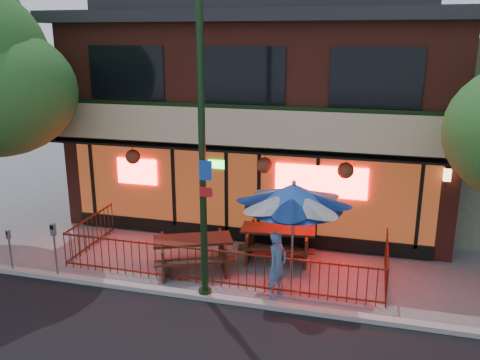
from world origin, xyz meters
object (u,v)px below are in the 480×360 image
object	(u,v)px
picnic_table_left	(193,249)
street_light	(203,171)
picnic_table_right	(278,238)
parking_meter_near	(54,242)
parking_meter_far	(9,244)
pedestrian	(277,265)
patio_umbrella	(294,196)

from	to	relation	value
picnic_table_left	street_light	bearing A→B (deg)	-59.58
street_light	picnic_table_right	size ratio (longest dim) A/B	3.17
parking_meter_near	street_light	bearing A→B (deg)	1.11
picnic_table_left	parking_meter_far	distance (m)	4.80
pedestrian	picnic_table_left	bearing A→B (deg)	94.64
picnic_table_right	street_light	bearing A→B (deg)	-114.90
picnic_table_right	parking_meter_far	xyz separation A→B (m)	(-6.63, -2.78, 0.24)
street_light	parking_meter_far	bearing A→B (deg)	-179.18
picnic_table_left	patio_umbrella	distance (m)	3.21
street_light	patio_umbrella	bearing A→B (deg)	33.09
pedestrian	parking_meter_near	world-z (taller)	pedestrian
street_light	pedestrian	bearing A→B (deg)	16.89
picnic_table_left	pedestrian	distance (m)	2.62
picnic_table_left	pedestrian	size ratio (longest dim) A/B	1.55
pedestrian	patio_umbrella	bearing A→B (deg)	6.48
street_light	picnic_table_left	distance (m)	3.02
street_light	parking_meter_near	world-z (taller)	street_light
pedestrian	parking_meter_far	size ratio (longest dim) A/B	1.36
picnic_table_left	parking_meter_far	world-z (taller)	parking_meter_far
patio_umbrella	parking_meter_near	xyz separation A→B (m)	(-5.89, -1.31, -1.30)
street_light	patio_umbrella	world-z (taller)	street_light
picnic_table_right	parking_meter_far	bearing A→B (deg)	-157.23
street_light	picnic_table_left	world-z (taller)	street_light
picnic_table_right	parking_meter_far	world-z (taller)	parking_meter_far
picnic_table_left	picnic_table_right	size ratio (longest dim) A/B	1.14
picnic_table_left	picnic_table_right	world-z (taller)	same
street_light	picnic_table_right	world-z (taller)	street_light
pedestrian	parking_meter_far	distance (m)	7.06
street_light	picnic_table_right	xyz separation A→B (m)	(1.26, 2.71, -2.57)
pedestrian	parking_meter_far	world-z (taller)	pedestrian
picnic_table_left	picnic_table_right	xyz separation A→B (m)	(2.06, 1.34, -0.00)
street_light	parking_meter_far	size ratio (longest dim) A/B	5.81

